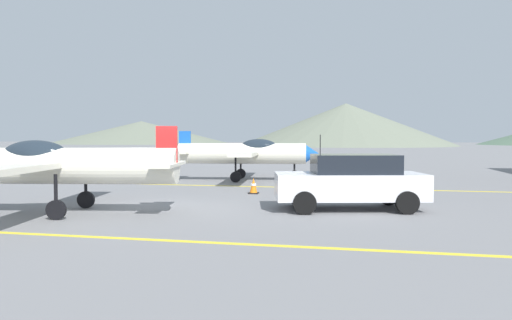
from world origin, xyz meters
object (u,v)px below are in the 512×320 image
at_px(airplane_near, 55,164).
at_px(car_sedan, 351,181).
at_px(airplane_mid, 247,153).
at_px(traffic_cone_side, 254,186).

height_order(airplane_near, car_sedan, airplane_near).
relative_size(airplane_near, airplane_mid, 1.00).
bearing_deg(traffic_cone_side, airplane_mid, 105.49).
bearing_deg(airplane_mid, airplane_near, -104.71).
distance_m(airplane_near, car_sedan, 8.40).
relative_size(airplane_near, car_sedan, 1.77).
distance_m(airplane_mid, traffic_cone_side, 5.58).
relative_size(car_sedan, traffic_cone_side, 7.79).
height_order(airplane_mid, traffic_cone_side, airplane_mid).
xyz_separation_m(airplane_near, car_sedan, (8.00, 2.49, -0.52)).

